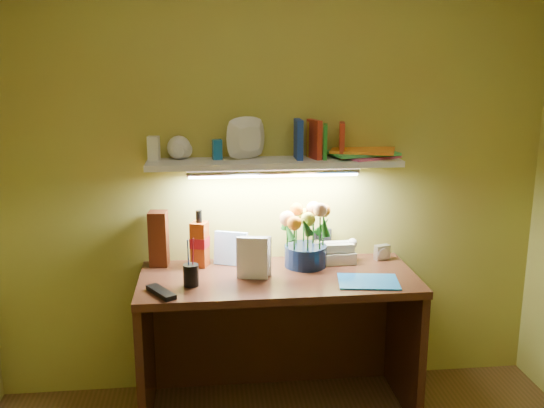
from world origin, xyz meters
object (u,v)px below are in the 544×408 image
at_px(flower_bouquet, 306,230).
at_px(desk, 278,343).
at_px(desk_clock, 382,252).
at_px(telephone, 334,250).
at_px(whisky_bottle, 200,238).

bearing_deg(flower_bouquet, desk, -140.26).
distance_m(desk, desk_clock, 0.75).
bearing_deg(telephone, desk, -152.55).
relative_size(desk, flower_bouquet, 3.59).
height_order(desk, telephone, telephone).
height_order(desk, desk_clock, desk_clock).
xyz_separation_m(desk, flower_bouquet, (0.16, 0.13, 0.57)).
height_order(desk_clock, whisky_bottle, whisky_bottle).
relative_size(flower_bouquet, telephone, 1.88).
distance_m(flower_bouquet, telephone, 0.22).
bearing_deg(flower_bouquet, whisky_bottle, 173.54).
distance_m(telephone, whisky_bottle, 0.73).
bearing_deg(desk, telephone, 29.60).
bearing_deg(desk, whisky_bottle, 153.51).
height_order(telephone, whisky_bottle, whisky_bottle).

